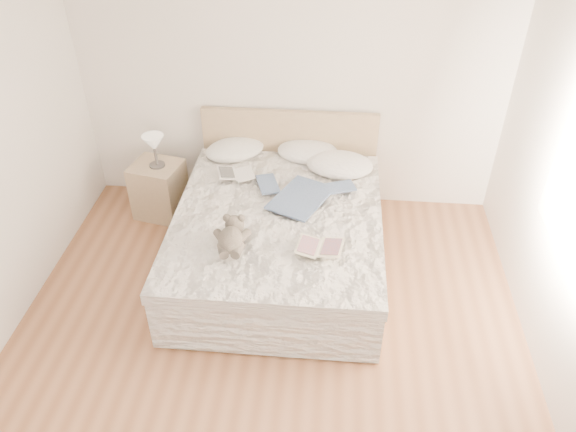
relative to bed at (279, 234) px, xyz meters
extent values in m
cube|color=brown|center=(0.00, -1.19, -0.31)|extent=(4.00, 4.50, 0.00)
cube|color=white|center=(0.00, 1.06, 1.04)|extent=(4.00, 0.02, 2.70)
cube|color=tan|center=(0.00, -0.04, -0.21)|extent=(1.68, 2.08, 0.20)
cube|color=silver|center=(0.00, -0.04, 0.04)|extent=(1.60, 2.00, 0.30)
cube|color=silver|center=(0.00, -0.09, 0.23)|extent=(1.72, 2.05, 0.10)
cube|color=tan|center=(0.00, 1.00, 0.19)|extent=(1.70, 0.06, 1.00)
cube|color=tan|center=(-1.25, 0.63, -0.03)|extent=(0.52, 0.49, 0.56)
cylinder|color=#46413D|center=(-1.23, 0.62, 0.26)|extent=(0.15, 0.15, 0.02)
cylinder|color=#3C3632|center=(-1.23, 0.62, 0.37)|extent=(0.03, 0.03, 0.20)
cone|color=silver|center=(-1.23, 0.62, 0.50)|extent=(0.26, 0.26, 0.15)
ellipsoid|color=white|center=(-0.52, 0.86, 0.33)|extent=(0.70, 0.64, 0.17)
ellipsoid|color=white|center=(0.19, 0.89, 0.33)|extent=(0.60, 0.43, 0.17)
ellipsoid|color=white|center=(0.50, 0.67, 0.33)|extent=(0.66, 0.49, 0.19)
cube|color=white|center=(-0.44, 0.43, 0.32)|extent=(0.39, 0.32, 0.03)
cube|color=beige|center=(0.37, -0.53, 0.32)|extent=(0.39, 0.30, 0.02)
camera|label=1|loc=(0.42, -3.80, 3.07)|focal=35.00mm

